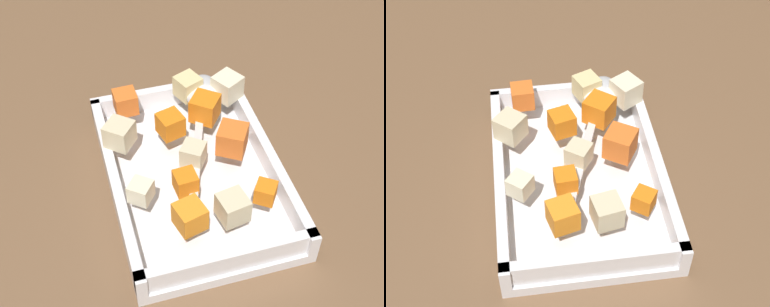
% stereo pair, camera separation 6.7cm
% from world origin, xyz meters
% --- Properties ---
extents(ground_plane, '(4.00, 4.00, 0.00)m').
position_xyz_m(ground_plane, '(0.00, 0.00, 0.00)').
color(ground_plane, brown).
extents(baking_dish, '(0.29, 0.20, 0.04)m').
position_xyz_m(baking_dish, '(-0.00, 0.01, 0.01)').
color(baking_dish, silver).
rests_on(baking_dish, ground_plane).
extents(carrot_chunk_mid_right, '(0.03, 0.03, 0.02)m').
position_xyz_m(carrot_chunk_mid_right, '(0.08, 0.07, 0.06)').
color(carrot_chunk_mid_right, orange).
rests_on(carrot_chunk_mid_right, baking_dish).
extents(carrot_chunk_corner_se, '(0.05, 0.05, 0.03)m').
position_xyz_m(carrot_chunk_corner_se, '(-0.01, 0.06, 0.06)').
color(carrot_chunk_corner_se, orange).
rests_on(carrot_chunk_corner_se, baking_dish).
extents(carrot_chunk_far_right, '(0.05, 0.05, 0.03)m').
position_xyz_m(carrot_chunk_far_right, '(-0.07, 0.04, 0.06)').
color(carrot_chunk_far_right, orange).
rests_on(carrot_chunk_far_right, baking_dish).
extents(carrot_chunk_corner_ne, '(0.04, 0.04, 0.03)m').
position_xyz_m(carrot_chunk_corner_ne, '(0.09, -0.02, 0.06)').
color(carrot_chunk_corner_ne, orange).
rests_on(carrot_chunk_corner_ne, baking_dish).
extents(carrot_chunk_mid_left, '(0.03, 0.03, 0.02)m').
position_xyz_m(carrot_chunk_mid_left, '(0.04, -0.01, 0.06)').
color(carrot_chunk_mid_left, orange).
rests_on(carrot_chunk_mid_left, baking_dish).
extents(carrot_chunk_corner_nw, '(0.04, 0.04, 0.03)m').
position_xyz_m(carrot_chunk_corner_nw, '(-0.06, -0.01, 0.06)').
color(carrot_chunk_corner_nw, orange).
rests_on(carrot_chunk_corner_nw, baking_dish).
extents(carrot_chunk_back_center, '(0.03, 0.03, 0.03)m').
position_xyz_m(carrot_chunk_back_center, '(-0.11, -0.05, 0.06)').
color(carrot_chunk_back_center, orange).
rests_on(carrot_chunk_back_center, baking_dish).
extents(potato_chunk_near_left, '(0.04, 0.04, 0.03)m').
position_xyz_m(potato_chunk_near_left, '(-0.10, 0.08, 0.06)').
color(potato_chunk_near_left, beige).
rests_on(potato_chunk_near_left, baking_dish).
extents(potato_chunk_far_left, '(0.03, 0.03, 0.02)m').
position_xyz_m(potato_chunk_far_left, '(0.04, -0.07, 0.06)').
color(potato_chunk_far_left, beige).
rests_on(potato_chunk_far_left, baking_dish).
extents(potato_chunk_heap_top, '(0.04, 0.04, 0.03)m').
position_xyz_m(potato_chunk_heap_top, '(-0.06, -0.07, 0.06)').
color(potato_chunk_heap_top, beige).
rests_on(potato_chunk_heap_top, baking_dish).
extents(potato_chunk_near_spoon, '(0.04, 0.04, 0.03)m').
position_xyz_m(potato_chunk_near_spoon, '(0.09, 0.02, 0.06)').
color(potato_chunk_near_spoon, beige).
rests_on(potato_chunk_near_spoon, baking_dish).
extents(potato_chunk_center, '(0.04, 0.04, 0.03)m').
position_xyz_m(potato_chunk_center, '(0.00, 0.01, 0.06)').
color(potato_chunk_center, beige).
rests_on(potato_chunk_center, baking_dish).
extents(potato_chunk_corner_sw, '(0.04, 0.04, 0.03)m').
position_xyz_m(potato_chunk_corner_sw, '(-0.12, 0.03, 0.06)').
color(potato_chunk_corner_sw, '#E0CC89').
rests_on(potato_chunk_corner_sw, baking_dish).
extents(serving_spoon, '(0.24, 0.11, 0.02)m').
position_xyz_m(serving_spoon, '(-0.10, 0.05, 0.05)').
color(serving_spoon, silver).
rests_on(serving_spoon, baking_dish).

